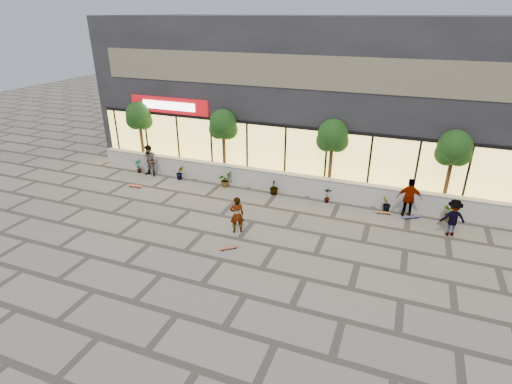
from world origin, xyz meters
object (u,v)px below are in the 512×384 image
(tree_east, at_px, (454,150))
(skater_right_near, at_px, (409,198))
(skateboard_right_near, at_px, (383,212))
(skateboard_center, at_px, (228,247))
(tree_mideast, at_px, (333,138))
(skater_right_far, at_px, (453,218))
(skater_center, at_px, (237,215))
(skater_left, at_px, (150,161))
(skateboard_right_far, at_px, (411,217))
(skateboard_left, at_px, (135,186))
(tree_midwest, at_px, (223,126))
(tree_west, at_px, (139,117))

(tree_east, distance_m, skater_right_near, 2.92)
(skater_right_near, xyz_separation_m, skateboard_right_near, (-1.03, -0.10, -0.87))
(skateboard_center, bearing_deg, tree_mideast, 30.32)
(skater_right_far, xyz_separation_m, skateboard_right_near, (-2.81, 1.00, -0.75))
(skater_center, bearing_deg, skater_left, -62.02)
(skater_right_near, distance_m, skateboard_center, 8.60)
(skater_right_far, distance_m, skateboard_right_far, 2.00)
(skateboard_center, xyz_separation_m, skateboard_right_far, (6.74, 5.42, 0.01))
(tree_east, bearing_deg, skateboard_center, -139.42)
(skater_right_near, distance_m, skateboard_left, 13.98)
(skater_right_far, bearing_deg, tree_midwest, -27.13)
(skater_center, bearing_deg, skateboard_left, -51.18)
(skateboard_right_far, bearing_deg, skateboard_left, 153.57)
(skater_center, bearing_deg, tree_midwest, -92.31)
(skater_left, relative_size, skateboard_left, 2.21)
(skater_right_far, bearing_deg, skateboard_left, -12.86)
(skateboard_right_near, bearing_deg, skater_center, -150.67)
(skateboard_left, bearing_deg, skater_left, 91.03)
(skateboard_right_near, bearing_deg, skater_right_near, -0.33)
(skateboard_right_far, bearing_deg, skater_right_near, 121.88)
(skater_right_far, relative_size, skateboard_center, 2.35)
(tree_mideast, bearing_deg, skater_left, -172.07)
(tree_west, distance_m, skater_left, 2.89)
(skateboard_center, bearing_deg, tree_west, 102.95)
(skater_center, bearing_deg, skateboard_center, 66.81)
(skater_left, xyz_separation_m, skateboard_center, (7.47, -5.52, -0.84))
(skateboard_center, bearing_deg, skateboard_right_far, -0.43)
(tree_west, xyz_separation_m, skater_right_near, (15.45, -1.40, -2.04))
(tree_east, height_order, skateboard_center, tree_east)
(tree_east, distance_m, skateboard_center, 11.03)
(tree_east, distance_m, skater_right_far, 3.31)
(skater_right_far, height_order, skateboard_right_far, skater_right_far)
(skater_right_near, bearing_deg, tree_west, -10.98)
(skateboard_left, distance_m, skateboard_right_far, 14.15)
(skater_left, relative_size, skateboard_right_far, 2.21)
(tree_mideast, bearing_deg, skater_right_far, -23.57)
(skateboard_center, bearing_deg, skater_center, 59.90)
(skater_right_near, distance_m, skateboard_right_far, 0.89)
(skater_center, distance_m, skater_right_far, 9.05)
(skater_center, distance_m, skater_left, 8.34)
(skater_right_near, bearing_deg, skateboard_left, 1.23)
(tree_mideast, height_order, skateboard_center, tree_mideast)
(tree_mideast, distance_m, skater_left, 10.36)
(tree_midwest, bearing_deg, skater_right_near, -8.01)
(skater_left, xyz_separation_m, skateboard_right_far, (14.22, -0.10, -0.83))
(skater_left, height_order, skater_right_far, skater_left)
(tree_midwest, distance_m, tree_mideast, 6.00)
(tree_west, relative_size, skateboard_left, 4.76)
(skater_center, relative_size, skateboard_right_far, 2.01)
(tree_east, xyz_separation_m, skater_center, (-8.30, -5.53, -2.16))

